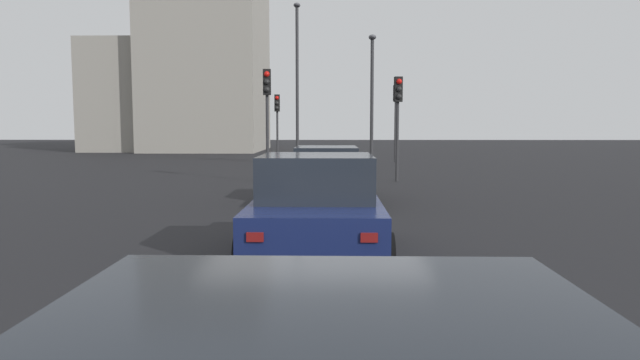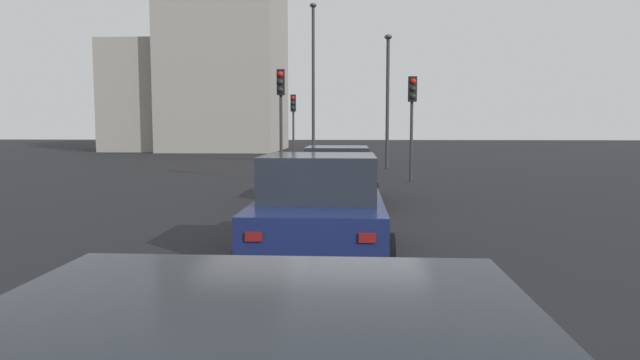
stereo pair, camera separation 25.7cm
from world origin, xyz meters
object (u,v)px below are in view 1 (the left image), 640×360
at_px(traffic_light_near_left, 395,107).
at_px(street_lamp_kerbside, 372,89).
at_px(traffic_light_far_right, 398,106).
at_px(traffic_light_near_right, 277,114).
at_px(street_lamp_far, 297,72).
at_px(traffic_light_far_left, 267,101).
at_px(car_black_lead, 326,174).
at_px(car_navy_second, 317,210).

relative_size(traffic_light_near_left, street_lamp_kerbside, 0.68).
xyz_separation_m(traffic_light_near_left, street_lamp_kerbside, (-4.90, 1.69, 0.69)).
bearing_deg(traffic_light_far_right, traffic_light_near_left, 165.57).
bearing_deg(traffic_light_far_right, traffic_light_near_right, -159.74).
bearing_deg(street_lamp_far, street_lamp_kerbside, -129.31).
distance_m(traffic_light_far_left, traffic_light_far_right, 4.73).
bearing_deg(traffic_light_near_left, traffic_light_near_right, -66.83).
xyz_separation_m(car_black_lead, street_lamp_kerbside, (12.03, -2.10, 3.08)).
height_order(traffic_light_far_left, street_lamp_kerbside, street_lamp_kerbside).
distance_m(traffic_light_near_left, street_lamp_far, 6.00).
xyz_separation_m(car_black_lead, traffic_light_far_left, (4.96, 2.13, 2.18)).
xyz_separation_m(traffic_light_far_left, street_lamp_far, (10.12, -0.50, 2.00)).
relative_size(car_navy_second, traffic_light_near_right, 1.10).
xyz_separation_m(traffic_light_near_left, traffic_light_far_left, (-11.96, 5.92, -0.21)).
xyz_separation_m(car_navy_second, traffic_light_near_right, (22.01, 2.62, 1.92)).
relative_size(car_black_lead, traffic_light_far_right, 1.27).
height_order(car_navy_second, traffic_light_near_left, traffic_light_near_left).
xyz_separation_m(street_lamp_kerbside, street_lamp_far, (3.06, 3.73, 1.10)).
height_order(car_black_lead, car_navy_second, car_navy_second).
xyz_separation_m(traffic_light_near_right, street_lamp_kerbside, (-3.19, -4.82, 1.11)).
bearing_deg(traffic_light_near_left, street_lamp_kerbside, -10.57).
bearing_deg(street_lamp_kerbside, traffic_light_far_left, 149.10).
height_order(traffic_light_far_right, street_lamp_far, street_lamp_far).
distance_m(car_navy_second, traffic_light_far_right, 12.73).
distance_m(traffic_light_far_left, street_lamp_far, 10.33).
bearing_deg(traffic_light_near_right, traffic_light_near_left, 102.90).
xyz_separation_m(car_navy_second, traffic_light_near_left, (23.71, -3.89, 2.34)).
bearing_deg(street_lamp_far, traffic_light_near_left, -71.28).
height_order(traffic_light_near_right, traffic_light_far_left, traffic_light_far_left).
distance_m(street_lamp_kerbside, street_lamp_far, 4.95).
bearing_deg(car_black_lead, street_lamp_kerbside, -10.00).
height_order(traffic_light_near_right, street_lamp_far, street_lamp_far).
bearing_deg(traffic_light_near_left, traffic_light_far_left, -17.83).
bearing_deg(traffic_light_near_right, car_black_lead, 8.38).
relative_size(car_black_lead, car_navy_second, 1.18).
height_order(car_navy_second, street_lamp_kerbside, street_lamp_kerbside).
xyz_separation_m(traffic_light_near_right, street_lamp_far, (-0.13, -1.09, 2.22)).
bearing_deg(car_navy_second, traffic_light_far_left, 10.16).
height_order(car_black_lead, traffic_light_far_left, traffic_light_far_left).
bearing_deg(traffic_light_far_right, street_lamp_far, -164.63).
distance_m(car_black_lead, street_lamp_kerbside, 12.59).
relative_size(traffic_light_near_left, traffic_light_far_right, 1.14).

